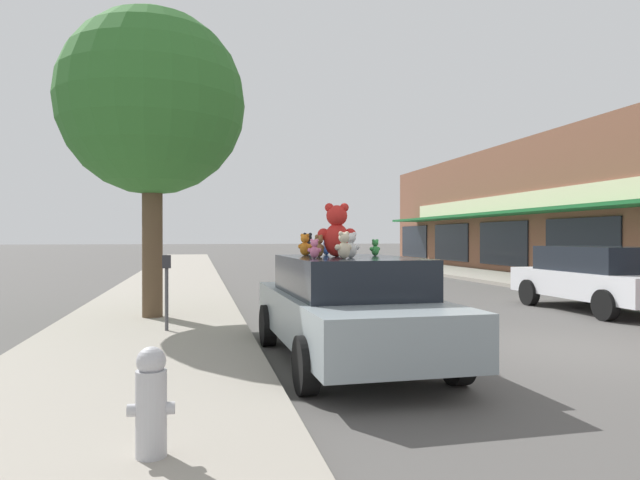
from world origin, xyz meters
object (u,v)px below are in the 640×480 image
object	(u,v)px
fire_hydrant	(151,402)
plush_art_car	(348,306)
teddy_bear_brown	(319,246)
teddy_bear_cream	(344,246)
teddy_bear_blue	(326,248)
teddy_bear_orange	(305,245)
teddy_bear_white	(351,245)
parked_car_far_center	(597,277)
teddy_bear_black	(308,244)
teddy_bear_pink	(314,249)
parking_meter	(167,282)
teddy_bear_green	(375,248)
teddy_bear_giant	(337,231)
street_tree	(152,104)

from	to	relation	value
fire_hydrant	plush_art_car	bearing A→B (deg)	54.21
teddy_bear_brown	fire_hydrant	size ratio (longest dim) A/B	0.39
teddy_bear_cream	teddy_bear_blue	xyz separation A→B (m)	(0.12, 1.50, -0.06)
fire_hydrant	teddy_bear_orange	bearing A→B (deg)	64.55
teddy_bear_white	parked_car_far_center	bearing A→B (deg)	-149.33
teddy_bear_cream	teddy_bear_black	world-z (taller)	teddy_bear_cream
teddy_bear_orange	teddy_bear_brown	size ratio (longest dim) A/B	1.05
teddy_bear_black	teddy_bear_pink	size ratio (longest dim) A/B	1.36
parking_meter	parked_car_far_center	bearing A→B (deg)	8.93
teddy_bear_green	teddy_bear_brown	xyz separation A→B (m)	(-0.88, -0.24, 0.03)
plush_art_car	teddy_bear_giant	xyz separation A→B (m)	(-0.12, 0.14, 1.02)
teddy_bear_giant	teddy_bear_green	xyz separation A→B (m)	(0.62, 0.21, -0.24)
teddy_bear_blue	parking_meter	size ratio (longest dim) A/B	0.18
plush_art_car	teddy_bear_green	xyz separation A→B (m)	(0.50, 0.35, 0.78)
teddy_bear_brown	street_tree	world-z (taller)	street_tree
teddy_bear_pink	teddy_bear_black	bearing A→B (deg)	-80.84
teddy_bear_brown	parked_car_far_center	bearing A→B (deg)	172.73
teddy_bear_pink	parking_meter	size ratio (longest dim) A/B	0.20
teddy_bear_green	parked_car_far_center	distance (m)	7.42
plush_art_car	street_tree	world-z (taller)	street_tree
teddy_bear_giant	teddy_bear_blue	distance (m)	0.77
teddy_bear_black	plush_art_car	bearing A→B (deg)	89.93
teddy_bear_black	parked_car_far_center	distance (m)	7.87
teddy_bear_orange	teddy_bear_black	size ratio (longest dim) A/B	0.95
teddy_bear_green	teddy_bear_pink	distance (m)	1.23
teddy_bear_giant	teddy_bear_cream	xyz separation A→B (m)	(-0.10, -0.77, -0.19)
teddy_bear_white	teddy_bear_black	bearing A→B (deg)	-78.94
teddy_bear_brown	teddy_bear_cream	bearing A→B (deg)	67.27
street_tree	fire_hydrant	size ratio (longest dim) A/B	7.64
teddy_bear_cream	teddy_bear_pink	bearing A→B (deg)	-68.15
teddy_bear_blue	parked_car_far_center	size ratio (longest dim) A/B	0.05
teddy_bear_cream	teddy_bear_pink	world-z (taller)	teddy_bear_cream
teddy_bear_cream	street_tree	xyz separation A→B (m)	(-2.64, 4.83, 2.73)
plush_art_car	fire_hydrant	distance (m)	3.98
fire_hydrant	teddy_bear_giant	bearing A→B (deg)	56.78
teddy_bear_orange	teddy_bear_white	distance (m)	1.09
teddy_bear_cream	teddy_bear_brown	bearing A→B (deg)	-100.39
teddy_bear_cream	parking_meter	bearing A→B (deg)	-75.88
plush_art_car	teddy_bear_white	distance (m)	0.89
teddy_bear_giant	teddy_bear_white	bearing A→B (deg)	113.25
teddy_bear_brown	parked_car_far_center	xyz separation A→B (m)	(7.33, 3.82, -0.78)
plush_art_car	teddy_bear_pink	distance (m)	1.00
teddy_bear_green	street_tree	size ratio (longest dim) A/B	0.04
teddy_bear_blue	teddy_bear_black	bearing A→B (deg)	21.64
plush_art_car	parking_meter	distance (m)	3.50
teddy_bear_cream	parked_car_far_center	bearing A→B (deg)	-169.98
teddy_bear_cream	parked_car_far_center	world-z (taller)	teddy_bear_cream
fire_hydrant	teddy_bear_brown	bearing A→B (deg)	59.79
teddy_bear_orange	teddy_bear_white	bearing A→B (deg)	152.96
plush_art_car	fire_hydrant	world-z (taller)	plush_art_car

